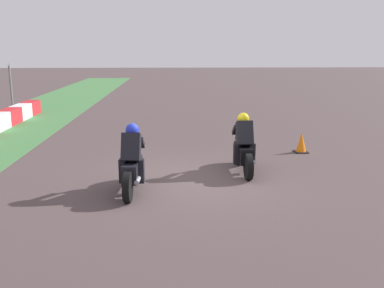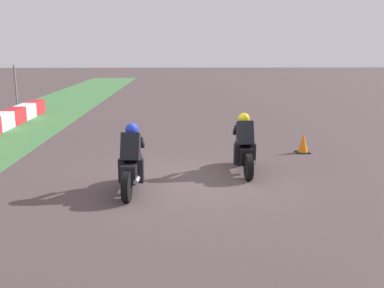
{
  "view_description": "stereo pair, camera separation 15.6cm",
  "coord_description": "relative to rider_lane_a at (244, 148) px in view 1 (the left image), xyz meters",
  "views": [
    {
      "loc": [
        -10.15,
        0.44,
        3.12
      ],
      "look_at": [
        -0.08,
        0.01,
        0.9
      ],
      "focal_mm": 41.05,
      "sensor_mm": 36.0,
      "label": 1
    },
    {
      "loc": [
        -10.16,
        0.28,
        3.12
      ],
      "look_at": [
        -0.08,
        0.01,
        0.9
      ],
      "focal_mm": 41.05,
      "sensor_mm": 36.0,
      "label": 2
    }
  ],
  "objects": [
    {
      "name": "rider_lane_b",
      "position": [
        -1.46,
        2.68,
        0.0
      ],
      "size": [
        2.04,
        0.55,
        1.51
      ],
      "rotation": [
        0.0,
        0.0,
        -0.06
      ],
      "color": "black",
      "rests_on": "ground_plane"
    },
    {
      "name": "rider_lane_a",
      "position": [
        0.0,
        0.0,
        0.0
      ],
      "size": [
        2.04,
        0.54,
        1.51
      ],
      "rotation": [
        0.0,
        0.0,
        0.03
      ],
      "color": "black",
      "rests_on": "ground_plane"
    },
    {
      "name": "ground_plane",
      "position": [
        -0.65,
        1.33,
        -0.62
      ],
      "size": [
        120.0,
        120.0,
        0.0
      ],
      "primitive_type": "plane",
      "color": "#4B3D3D"
    },
    {
      "name": "traffic_cone",
      "position": [
        2.04,
        -2.1,
        -0.34
      ],
      "size": [
        0.4,
        0.4,
        0.61
      ],
      "color": "black",
      "rests_on": "ground_plane"
    }
  ]
}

